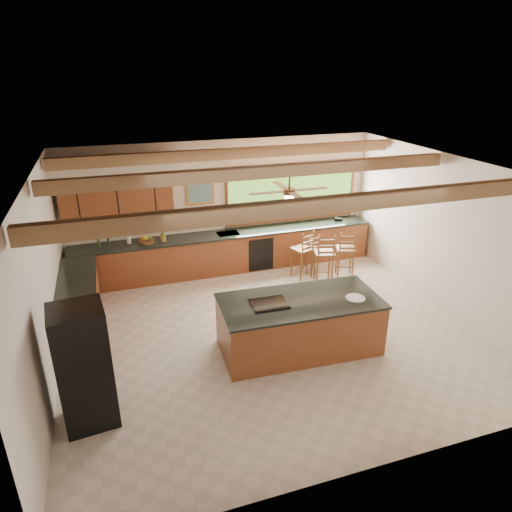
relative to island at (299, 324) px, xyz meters
name	(u,v)px	position (x,y,z in m)	size (l,w,h in m)	color
ground	(270,332)	(-0.29, 0.61, -0.47)	(7.20, 7.20, 0.00)	beige
room_shell	(250,207)	(-0.46, 1.26, 1.74)	(7.27, 6.54, 3.02)	beige
counter_run	(197,262)	(-1.11, 3.13, 0.00)	(7.12, 3.10, 1.22)	brown
island	(299,324)	(0.00, 0.00, 0.00)	(2.74, 1.38, 0.95)	brown
refrigerator	(84,367)	(-3.38, -0.69, 0.40)	(0.74, 0.73, 1.74)	black
bar_stool_a	(303,250)	(1.20, 2.57, 0.20)	(0.51, 0.51, 1.13)	brown
bar_stool_b	(312,250)	(1.50, 2.78, 0.10)	(0.34, 0.34, 0.96)	brown
bar_stool_c	(347,250)	(2.13, 2.26, 0.21)	(0.52, 0.52, 1.14)	brown
bar_stool_d	(325,254)	(1.54, 2.15, 0.23)	(0.51, 0.51, 1.18)	brown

